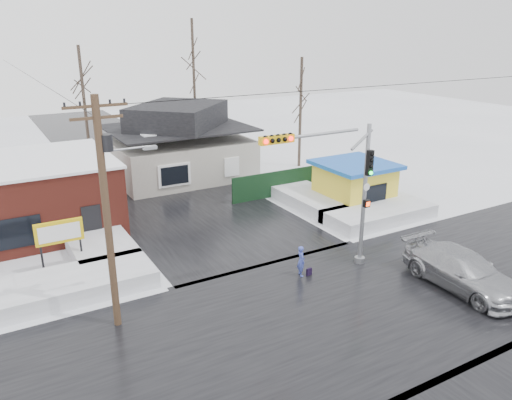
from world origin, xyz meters
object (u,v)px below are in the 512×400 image
utility_pole (107,202)px  car (462,271)px  marquee_sign (59,234)px  pedestrian (301,261)px  kiosk (354,183)px  traffic_signal (340,180)px

utility_pole → car: bearing=-18.4°
marquee_sign → car: size_ratio=0.44×
pedestrian → car: bearing=-115.1°
kiosk → car: (-3.23, -11.20, -0.62)m
utility_pole → marquee_sign: size_ratio=3.53×
pedestrian → kiosk: bearing=-39.2°
car → pedestrian: bearing=142.0°
utility_pole → kiosk: utility_pole is taller
traffic_signal → kiosk: 10.43m
utility_pole → kiosk: size_ratio=1.96×
marquee_sign → car: (15.27, -10.70, -1.08)m
traffic_signal → marquee_sign: bearing=150.3°
utility_pole → car: size_ratio=1.56×
traffic_signal → pedestrian: (-1.79, 0.35, -3.79)m
pedestrian → traffic_signal: bearing=-87.3°
traffic_signal → utility_pole: size_ratio=0.78×
traffic_signal → pedestrian: traffic_signal is taller
marquee_sign → pedestrian: bearing=-32.6°
kiosk → marquee_sign: bearing=-178.4°
utility_pole → marquee_sign: (-1.07, 5.99, -3.19)m
traffic_signal → car: (3.83, -4.17, -3.70)m
kiosk → car: bearing=-106.1°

